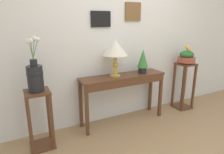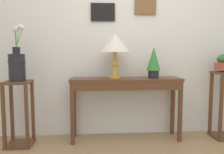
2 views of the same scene
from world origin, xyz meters
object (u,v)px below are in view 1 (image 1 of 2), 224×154
at_px(table_lamp, 115,49).
at_px(planter_bowl_wide_right, 187,57).
at_px(console_table, 124,83).
at_px(potted_plant_on_console, 143,60).
at_px(flower_vase_tall_left, 35,74).
at_px(pedestal_stand_left, 40,120).
at_px(pedestal_stand_right, 183,86).

distance_m(table_lamp, planter_bowl_wide_right, 1.45).
bearing_deg(console_table, table_lamp, 170.85).
bearing_deg(potted_plant_on_console, planter_bowl_wide_right, -1.41).
height_order(potted_plant_on_console, flower_vase_tall_left, flower_vase_tall_left).
height_order(pedestal_stand_left, flower_vase_tall_left, flower_vase_tall_left).
bearing_deg(console_table, flower_vase_tall_left, -175.88).
xyz_separation_m(console_table, potted_plant_on_console, (0.35, -0.01, 0.33)).
bearing_deg(planter_bowl_wide_right, table_lamp, 177.94).
xyz_separation_m(console_table, table_lamp, (-0.14, 0.02, 0.54)).
bearing_deg(potted_plant_on_console, pedestal_stand_right, -1.43).
bearing_deg(planter_bowl_wide_right, console_table, 178.71).
bearing_deg(flower_vase_tall_left, pedestal_stand_left, -112.12).
height_order(table_lamp, potted_plant_on_console, table_lamp).
bearing_deg(console_table, pedestal_stand_left, -175.82).
height_order(flower_vase_tall_left, pedestal_stand_right, flower_vase_tall_left).
height_order(console_table, pedestal_stand_left, console_table).
bearing_deg(flower_vase_tall_left, pedestal_stand_right, 1.41).
distance_m(pedestal_stand_right, planter_bowl_wide_right, 0.55).
xyz_separation_m(console_table, pedestal_stand_right, (1.30, -0.03, -0.24)).
xyz_separation_m(flower_vase_tall_left, pedestal_stand_right, (2.59, 0.06, -0.56)).
xyz_separation_m(table_lamp, planter_bowl_wide_right, (1.44, -0.05, -0.23)).
height_order(potted_plant_on_console, pedestal_stand_right, potted_plant_on_console).
distance_m(console_table, potted_plant_on_console, 0.48).
relative_size(console_table, planter_bowl_wide_right, 4.36).
distance_m(potted_plant_on_console, flower_vase_tall_left, 1.64).
xyz_separation_m(table_lamp, pedestal_stand_right, (1.43, -0.05, -0.78)).
bearing_deg(table_lamp, potted_plant_on_console, -3.32).
bearing_deg(planter_bowl_wide_right, potted_plant_on_console, 178.59).
bearing_deg(table_lamp, pedestal_stand_left, -174.22).
xyz_separation_m(pedestal_stand_left, planter_bowl_wide_right, (2.59, 0.07, 0.60)).
bearing_deg(potted_plant_on_console, console_table, 179.03).
xyz_separation_m(potted_plant_on_console, flower_vase_tall_left, (-1.64, -0.09, -0.01)).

